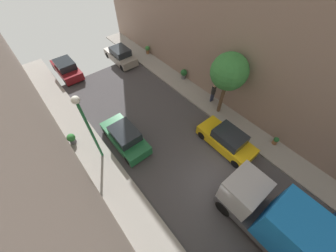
# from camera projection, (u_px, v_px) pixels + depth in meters

# --- Properties ---
(ground) EXTENTS (32.00, 32.00, 0.00)m
(ground) POSITION_uv_depth(u_px,v_px,m) (215.00, 183.00, 12.45)
(ground) COLOR #423F42
(sidewalk_left) EXTENTS (2.00, 44.00, 0.15)m
(sidewalk_left) POSITION_uv_depth(u_px,v_px,m) (153.00, 240.00, 10.35)
(sidewalk_left) COLOR gray
(sidewalk_left) RESTS_ON ground
(sidewalk_right) EXTENTS (2.00, 44.00, 0.15)m
(sidewalk_right) POSITION_uv_depth(u_px,v_px,m) (261.00, 142.00, 14.44)
(sidewalk_right) COLOR gray
(sidewalk_right) RESTS_ON ground
(parked_car_left_2) EXTENTS (1.78, 4.20, 1.57)m
(parked_car_left_2) POSITION_uv_depth(u_px,v_px,m) (125.00, 137.00, 13.90)
(parked_car_left_2) COLOR #1E6638
(parked_car_left_2) RESTS_ON ground
(parked_car_left_3) EXTENTS (1.78, 4.20, 1.57)m
(parked_car_left_3) POSITION_uv_depth(u_px,v_px,m) (66.00, 69.00, 19.34)
(parked_car_left_3) COLOR maroon
(parked_car_left_3) RESTS_ON ground
(parked_car_right_1) EXTENTS (1.78, 4.20, 1.57)m
(parked_car_right_1) POSITION_uv_depth(u_px,v_px,m) (227.00, 140.00, 13.74)
(parked_car_right_1) COLOR gold
(parked_car_right_1) RESTS_ON ground
(parked_car_right_2) EXTENTS (1.78, 4.20, 1.57)m
(parked_car_right_2) POSITION_uv_depth(u_px,v_px,m) (121.00, 56.00, 20.90)
(parked_car_right_2) COLOR gray
(parked_car_right_2) RESTS_ON ground
(delivery_truck) EXTENTS (2.26, 6.60, 3.38)m
(delivery_truck) POSITION_uv_depth(u_px,v_px,m) (290.00, 233.00, 9.03)
(delivery_truck) COLOR #4C4C51
(delivery_truck) RESTS_ON ground
(pedestrian) EXTENTS (0.40, 0.36, 1.72)m
(pedestrian) POSITION_uv_depth(u_px,v_px,m) (213.00, 92.00, 16.48)
(pedestrian) COLOR #2D334C
(pedestrian) RESTS_ON sidewalk_right
(street_tree_1) EXTENTS (2.64, 2.64, 5.16)m
(street_tree_1) POSITION_uv_depth(u_px,v_px,m) (229.00, 72.00, 13.47)
(street_tree_1) COLOR brown
(street_tree_1) RESTS_ON sidewalk_right
(potted_plant_1) EXTENTS (0.58, 0.58, 0.83)m
(potted_plant_1) POSITION_uv_depth(u_px,v_px,m) (71.00, 138.00, 13.97)
(potted_plant_1) COLOR slate
(potted_plant_1) RESTS_ON sidewalk_left
(potted_plant_2) EXTENTS (0.37, 0.37, 0.65)m
(potted_plant_2) POSITION_uv_depth(u_px,v_px,m) (276.00, 141.00, 13.99)
(potted_plant_2) COLOR brown
(potted_plant_2) RESTS_ON sidewalk_right
(potted_plant_3) EXTENTS (0.50, 0.50, 0.87)m
(potted_plant_3) POSITION_uv_depth(u_px,v_px,m) (147.00, 49.00, 21.85)
(potted_plant_3) COLOR brown
(potted_plant_3) RESTS_ON sidewalk_right
(potted_plant_5) EXTENTS (0.62, 0.62, 0.98)m
(potted_plant_5) POSITION_uv_depth(u_px,v_px,m) (184.00, 73.00, 18.82)
(potted_plant_5) COLOR slate
(potted_plant_5) RESTS_ON sidewalk_right
(lamp_post) EXTENTS (0.44, 0.44, 5.40)m
(lamp_post) POSITION_uv_depth(u_px,v_px,m) (86.00, 121.00, 10.87)
(lamp_post) COLOR #26723F
(lamp_post) RESTS_ON sidewalk_left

